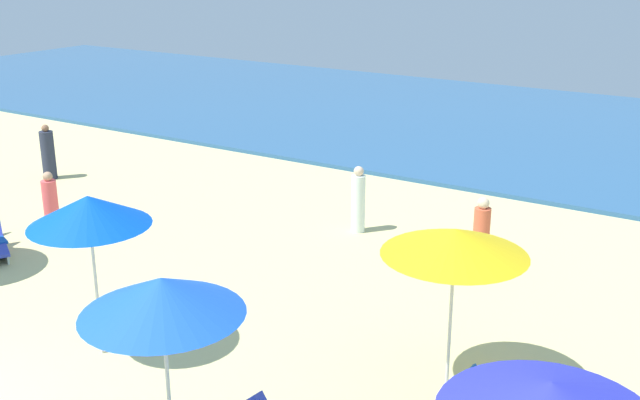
{
  "coord_description": "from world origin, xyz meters",
  "views": [
    {
      "loc": [
        9.55,
        -4.32,
        6.24
      ],
      "look_at": [
        1.51,
        8.41,
        1.27
      ],
      "focal_mm": 43.5,
      "sensor_mm": 36.0,
      "label": 1
    }
  ],
  "objects_px": {
    "umbrella_0": "(89,211)",
    "umbrella_5": "(550,400)",
    "beachgoer_4": "(48,154)",
    "umbrella_4": "(162,296)",
    "beachgoer_2": "(481,237)",
    "beachgoer_0": "(358,201)",
    "beachgoer_1": "(51,208)",
    "beach_ball_0": "(440,240)",
    "umbrella_2": "(455,242)"
  },
  "relations": [
    {
      "from": "umbrella_0",
      "to": "umbrella_5",
      "type": "relative_size",
      "value": 1.09
    },
    {
      "from": "umbrella_5",
      "to": "beachgoer_4",
      "type": "bearing_deg",
      "value": 155.78
    },
    {
      "from": "umbrella_0",
      "to": "umbrella_5",
      "type": "bearing_deg",
      "value": -8.6
    },
    {
      "from": "umbrella_4",
      "to": "beachgoer_2",
      "type": "relative_size",
      "value": 1.65
    },
    {
      "from": "beachgoer_2",
      "to": "beachgoer_4",
      "type": "distance_m",
      "value": 12.55
    },
    {
      "from": "beachgoer_0",
      "to": "umbrella_4",
      "type": "bearing_deg",
      "value": -52.93
    },
    {
      "from": "umbrella_4",
      "to": "beachgoer_1",
      "type": "relative_size",
      "value": 1.66
    },
    {
      "from": "umbrella_5",
      "to": "beach_ball_0",
      "type": "xyz_separation_m",
      "value": [
        -4.6,
        8.14,
        -2.06
      ]
    },
    {
      "from": "beachgoer_0",
      "to": "beach_ball_0",
      "type": "distance_m",
      "value": 2.09
    },
    {
      "from": "beachgoer_2",
      "to": "beachgoer_4",
      "type": "bearing_deg",
      "value": 54.85
    },
    {
      "from": "umbrella_5",
      "to": "beachgoer_2",
      "type": "height_order",
      "value": "umbrella_5"
    },
    {
      "from": "umbrella_2",
      "to": "beachgoer_1",
      "type": "height_order",
      "value": "umbrella_2"
    },
    {
      "from": "umbrella_5",
      "to": "beachgoer_2",
      "type": "bearing_deg",
      "value": 114.78
    },
    {
      "from": "umbrella_4",
      "to": "umbrella_0",
      "type": "bearing_deg",
      "value": 152.64
    },
    {
      "from": "beachgoer_0",
      "to": "beachgoer_4",
      "type": "xyz_separation_m",
      "value": [
        -9.38,
        -0.93,
        -0.02
      ]
    },
    {
      "from": "umbrella_4",
      "to": "beach_ball_0",
      "type": "relative_size",
      "value": 6.6
    },
    {
      "from": "umbrella_4",
      "to": "beachgoer_4",
      "type": "height_order",
      "value": "umbrella_4"
    },
    {
      "from": "umbrella_0",
      "to": "umbrella_2",
      "type": "height_order",
      "value": "umbrella_0"
    },
    {
      "from": "umbrella_4",
      "to": "beachgoer_2",
      "type": "bearing_deg",
      "value": 82.65
    },
    {
      "from": "umbrella_2",
      "to": "beachgoer_2",
      "type": "xyz_separation_m",
      "value": [
        -1.21,
        4.4,
        -1.6
      ]
    },
    {
      "from": "umbrella_4",
      "to": "beachgoer_4",
      "type": "xyz_separation_m",
      "value": [
        -11.54,
        7.58,
        -1.62
      ]
    },
    {
      "from": "beachgoer_4",
      "to": "beachgoer_0",
      "type": "bearing_deg",
      "value": -63.15
    },
    {
      "from": "umbrella_5",
      "to": "beachgoer_4",
      "type": "distance_m",
      "value": 17.61
    },
    {
      "from": "umbrella_2",
      "to": "umbrella_0",
      "type": "bearing_deg",
      "value": -159.11
    },
    {
      "from": "beach_ball_0",
      "to": "beachgoer_2",
      "type": "bearing_deg",
      "value": -30.09
    },
    {
      "from": "beachgoer_4",
      "to": "beach_ball_0",
      "type": "bearing_deg",
      "value": -64.1
    },
    {
      "from": "beachgoer_1",
      "to": "beach_ball_0",
      "type": "relative_size",
      "value": 3.97
    },
    {
      "from": "umbrella_2",
      "to": "beach_ball_0",
      "type": "xyz_separation_m",
      "value": [
        -2.37,
        5.07,
        -2.14
      ]
    },
    {
      "from": "umbrella_0",
      "to": "umbrella_4",
      "type": "relative_size",
      "value": 1.03
    },
    {
      "from": "umbrella_2",
      "to": "beachgoer_2",
      "type": "bearing_deg",
      "value": 105.35
    },
    {
      "from": "umbrella_4",
      "to": "umbrella_5",
      "type": "bearing_deg",
      "value": 4.93
    },
    {
      "from": "beachgoer_1",
      "to": "beachgoer_2",
      "type": "bearing_deg",
      "value": 158.15
    },
    {
      "from": "umbrella_5",
      "to": "beachgoer_1",
      "type": "distance_m",
      "value": 12.91
    },
    {
      "from": "umbrella_4",
      "to": "beachgoer_4",
      "type": "distance_m",
      "value": 13.9
    },
    {
      "from": "umbrella_4",
      "to": "beachgoer_1",
      "type": "height_order",
      "value": "umbrella_4"
    },
    {
      "from": "umbrella_5",
      "to": "beachgoer_1",
      "type": "xyz_separation_m",
      "value": [
        -12.14,
        4.13,
        -1.53
      ]
    },
    {
      "from": "umbrella_2",
      "to": "beachgoer_4",
      "type": "xyz_separation_m",
      "value": [
        -13.76,
        4.13,
        -1.63
      ]
    },
    {
      "from": "umbrella_0",
      "to": "beachgoer_1",
      "type": "height_order",
      "value": "umbrella_0"
    },
    {
      "from": "umbrella_4",
      "to": "beach_ball_0",
      "type": "xyz_separation_m",
      "value": [
        -0.15,
        8.52,
        -2.14
      ]
    },
    {
      "from": "beachgoer_0",
      "to": "beachgoer_1",
      "type": "height_order",
      "value": "same"
    },
    {
      "from": "umbrella_2",
      "to": "umbrella_4",
      "type": "height_order",
      "value": "umbrella_4"
    },
    {
      "from": "beachgoer_4",
      "to": "umbrella_4",
      "type": "bearing_deg",
      "value": -102.13
    },
    {
      "from": "umbrella_0",
      "to": "umbrella_2",
      "type": "relative_size",
      "value": 1.05
    },
    {
      "from": "umbrella_0",
      "to": "beachgoer_2",
      "type": "relative_size",
      "value": 1.71
    },
    {
      "from": "beach_ball_0",
      "to": "beachgoer_0",
      "type": "bearing_deg",
      "value": -179.7
    },
    {
      "from": "beachgoer_2",
      "to": "beach_ball_0",
      "type": "xyz_separation_m",
      "value": [
        -1.16,
        0.67,
        -0.54
      ]
    },
    {
      "from": "umbrella_5",
      "to": "beachgoer_1",
      "type": "bearing_deg",
      "value": 161.22
    },
    {
      "from": "beachgoer_0",
      "to": "beachgoer_2",
      "type": "bearing_deg",
      "value": 11.06
    },
    {
      "from": "umbrella_2",
      "to": "beachgoer_1",
      "type": "relative_size",
      "value": 1.64
    },
    {
      "from": "umbrella_5",
      "to": "beachgoer_0",
      "type": "relative_size",
      "value": 1.58
    }
  ]
}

